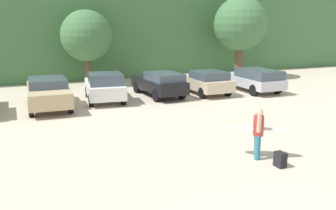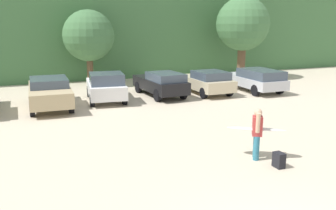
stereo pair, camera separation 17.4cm
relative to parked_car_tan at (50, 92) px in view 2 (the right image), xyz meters
name	(u,v)px [view 2 (the right image)]	position (x,y,z in m)	size (l,w,h in m)	color
hillside_ridge	(72,20)	(3.13, 13.84, 3.64)	(108.00, 12.00, 8.90)	#427042
tree_center	(89,36)	(3.11, 6.10, 2.50)	(3.43, 3.43, 5.05)	brown
tree_ridge_back	(243,24)	(14.46, 4.92, 3.25)	(4.01, 4.01, 6.10)	brown
parked_car_tan	(50,92)	(0.00, 0.00, 0.00)	(2.03, 4.79, 1.49)	tan
parked_car_white	(106,86)	(2.94, 0.44, 0.00)	(2.27, 4.09, 1.59)	white
parked_car_black	(161,83)	(6.18, 0.56, -0.03)	(2.00, 4.46, 1.44)	black
parked_car_champagne	(207,81)	(8.99, 0.26, -0.07)	(1.98, 4.05, 1.41)	beige
parked_car_silver	(255,79)	(12.13, -0.20, -0.03)	(1.93, 4.66, 1.42)	silver
person_adult	(257,131)	(5.41, -9.72, 0.09)	(0.46, 0.59, 1.60)	teal
surfboard_white	(256,129)	(5.47, -9.58, 0.11)	(1.81, 1.45, 0.13)	white
backpack_dropped	(279,160)	(5.61, -10.57, -0.58)	(0.24, 0.34, 0.45)	black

